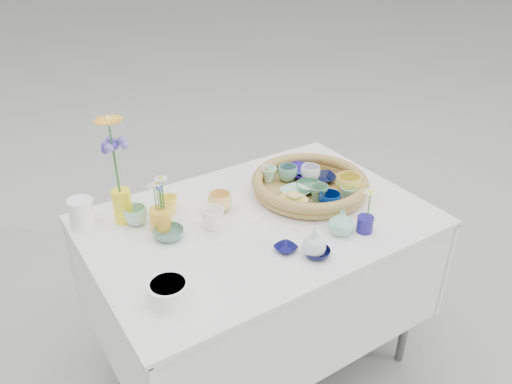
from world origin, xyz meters
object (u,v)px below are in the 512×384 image
wicker_tray (310,185)px  display_table (258,360)px  tall_vase_yellow (122,206)px  bud_vase_seafoam (342,222)px

wicker_tray → display_table: bearing=-169.9°
wicker_tray → tall_vase_yellow: (-0.71, 0.21, 0.03)m
bud_vase_seafoam → tall_vase_yellow: tall_vase_yellow is taller
display_table → wicker_tray: 0.85m
bud_vase_seafoam → tall_vase_yellow: 0.80m
display_table → tall_vase_yellow: (-0.43, 0.26, 0.83)m
bud_vase_seafoam → tall_vase_yellow: (-0.62, 0.50, 0.02)m
wicker_tray → bud_vase_seafoam: 0.31m
display_table → bud_vase_seafoam: size_ratio=13.01×
wicker_tray → bud_vase_seafoam: bearing=-106.6°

